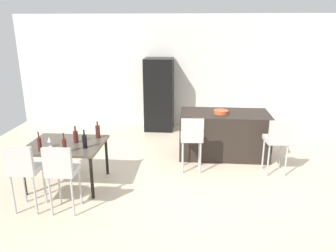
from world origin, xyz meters
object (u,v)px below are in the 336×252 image
wine_bottle_right (85,141)px  wine_glass_left (49,140)px  kitchen_island (224,134)px  dining_chair_far (61,169)px  fruit_bowl (221,112)px  wine_bottle_corner (76,136)px  bar_chair_left (192,136)px  wine_bottle_middle (98,131)px  dining_table (66,147)px  wine_bottle_end (40,144)px  refrigerator (159,94)px  bar_chair_middle (278,138)px  dining_chair_near (24,167)px  wine_bottle_inner (64,145)px

wine_bottle_right → wine_glass_left: wine_bottle_right is taller
kitchen_island → dining_chair_far: size_ratio=1.71×
kitchen_island → fruit_bowl: bearing=-142.7°
dining_chair_far → wine_glass_left: size_ratio=6.03×
wine_bottle_right → fruit_bowl: bearing=35.5°
dining_chair_far → wine_bottle_corner: 0.94m
bar_chair_left → dining_chair_far: 2.38m
wine_glass_left → kitchen_island: bearing=29.8°
wine_bottle_middle → dining_table: bearing=-144.2°
kitchen_island → wine_bottle_corner: wine_bottle_corner is taller
wine_bottle_corner → fruit_bowl: 2.87m
wine_bottle_end → refrigerator: size_ratio=0.17×
dining_table → refrigerator: refrigerator is taller
bar_chair_middle → wine_bottle_middle: size_ratio=3.53×
kitchen_island → wine_bottle_corner: bearing=-150.6°
bar_chair_left → dining_chair_near: bearing=-146.9°
bar_chair_middle → wine_bottle_middle: (-3.16, -0.35, 0.16)m
wine_bottle_end → wine_bottle_corner: bearing=43.8°
dining_table → wine_bottle_right: (0.39, -0.16, 0.18)m
kitchen_island → fruit_bowl: fruit_bowl is taller
kitchen_island → wine_bottle_inner: 3.25m
fruit_bowl → dining_chair_far: bearing=-135.8°
wine_bottle_inner → dining_table: bearing=110.9°
bar_chair_middle → dining_chair_near: (-3.89, -1.54, 0.00)m
wine_bottle_end → refrigerator: refrigerator is taller
bar_chair_middle → wine_bottle_inner: size_ratio=3.29×
fruit_bowl → wine_bottle_corner: bearing=-150.9°
fruit_bowl → wine_bottle_middle: bearing=-152.9°
dining_chair_near → dining_table: bearing=72.3°
wine_bottle_corner → wine_glass_left: 0.42m
wine_bottle_inner → wine_bottle_corner: bearing=88.6°
dining_chair_far → refrigerator: (0.94, 4.06, 0.22)m
dining_table → refrigerator: (1.22, 3.20, 0.25)m
kitchen_island → wine_bottle_end: size_ratio=5.74×
kitchen_island → wine_bottle_right: 2.93m
kitchen_island → refrigerator: size_ratio=0.98×
bar_chair_left → wine_bottle_end: size_ratio=3.35×
bar_chair_middle → wine_bottle_right: (-3.23, -0.85, 0.16)m
dining_chair_far → wine_bottle_corner: bearing=97.3°
fruit_bowl → kitchen_island: bearing=37.3°
wine_bottle_right → wine_bottle_end: (-0.66, -0.18, -0.00)m
bar_chair_left → wine_bottle_corner: 2.03m
kitchen_island → dining_chair_near: 3.85m
dining_chair_near → wine_glass_left: dining_chair_near is taller
bar_chair_left → wine_bottle_corner: size_ratio=3.58×
bar_chair_left → dining_chair_near: 2.82m
kitchen_island → wine_bottle_middle: size_ratio=6.04×
dining_chair_far → wine_bottle_end: 0.77m
dining_chair_far → refrigerator: refrigerator is taller
bar_chair_left → wine_bottle_right: bearing=-153.5°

